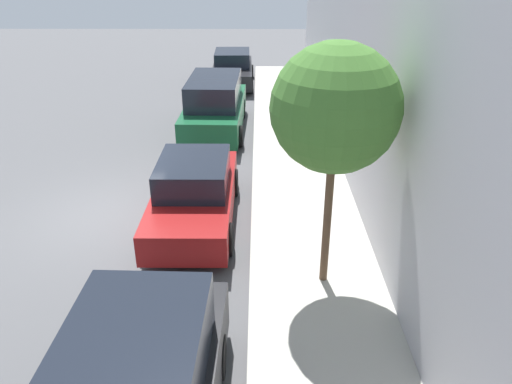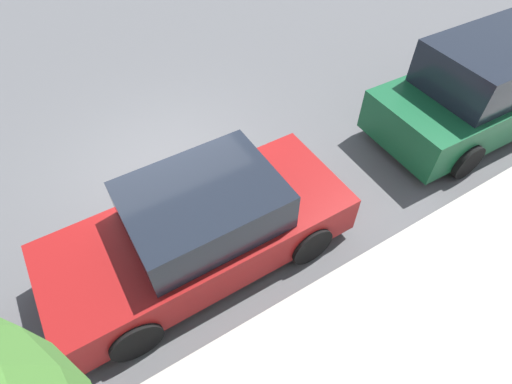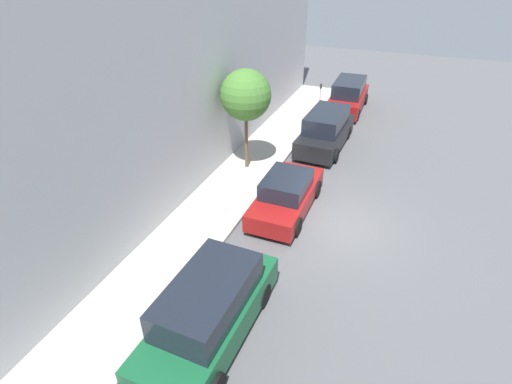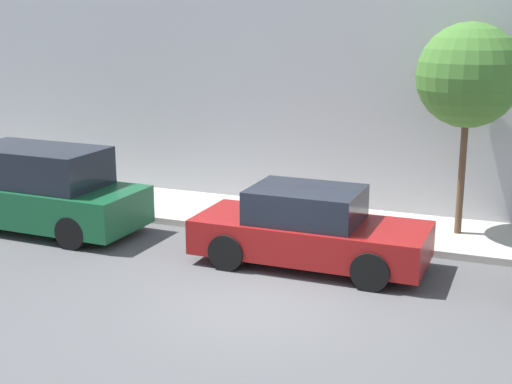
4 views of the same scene
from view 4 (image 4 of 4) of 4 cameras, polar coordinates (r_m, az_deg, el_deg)
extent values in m
plane|color=#515154|center=(12.24, 0.19, -8.92)|extent=(60.00, 60.00, 0.00)
cube|color=#B2ADA3|center=(16.51, 6.37, -2.57)|extent=(2.60, 32.00, 0.15)
cube|color=maroon|center=(13.89, 4.36, -3.66)|extent=(1.80, 4.50, 0.68)
cube|color=black|center=(13.74, 4.01, -0.99)|extent=(1.59, 2.10, 0.64)
cylinder|color=black|center=(13.67, -2.34, -4.82)|extent=(0.22, 0.71, 0.71)
cylinder|color=black|center=(15.16, 0.29, -2.89)|extent=(0.22, 0.71, 0.71)
cylinder|color=black|center=(12.84, 9.15, -6.28)|extent=(0.22, 0.71, 0.71)
cylinder|color=black|center=(14.42, 10.68, -4.05)|extent=(0.22, 0.71, 0.71)
cube|color=#14512D|center=(16.85, -16.97, -0.78)|extent=(2.04, 4.95, 0.84)
cube|color=black|center=(16.66, -17.17, 2.01)|extent=(1.76, 3.15, 0.84)
cylinder|color=black|center=(18.54, -18.85, -0.51)|extent=(0.22, 0.71, 0.71)
cylinder|color=black|center=(15.34, -14.53, -3.17)|extent=(0.22, 0.71, 0.71)
cylinder|color=black|center=(16.75, -10.92, -1.51)|extent=(0.22, 0.71, 0.71)
cylinder|color=brown|center=(15.80, 16.15, 1.72)|extent=(0.15, 0.15, 2.80)
sphere|color=#42752D|center=(15.51, 16.66, 8.95)|extent=(2.17, 2.17, 2.17)
camera|label=1|loc=(15.58, 48.09, 13.89)|focal=35.00mm
camera|label=2|loc=(16.24, 12.21, 16.23)|focal=28.00mm
camera|label=3|loc=(19.18, -42.94, 23.01)|focal=28.00mm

